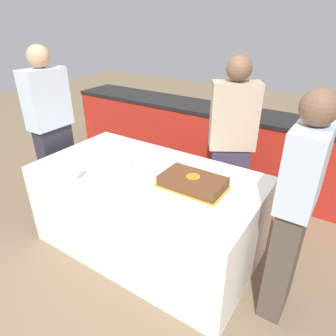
# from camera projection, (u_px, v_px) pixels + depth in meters

# --- Properties ---
(ground_plane) EXTENTS (14.00, 14.00, 0.00)m
(ground_plane) POSITION_uv_depth(u_px,v_px,m) (149.00, 244.00, 2.83)
(ground_plane) COLOR #7A664C
(back_counter) EXTENTS (4.40, 0.58, 0.92)m
(back_counter) POSITION_uv_depth(u_px,v_px,m) (222.00, 145.00, 3.80)
(back_counter) COLOR #A82319
(back_counter) RESTS_ON ground_plane
(dining_table) EXTENTS (1.90, 1.03, 0.78)m
(dining_table) POSITION_uv_depth(u_px,v_px,m) (148.00, 211.00, 2.65)
(dining_table) COLOR white
(dining_table) RESTS_ON ground_plane
(cake) EXTENTS (0.51, 0.32, 0.09)m
(cake) POSITION_uv_depth(u_px,v_px,m) (193.00, 182.00, 2.25)
(cake) COLOR gold
(cake) RESTS_ON dining_table
(plate_stack) EXTENTS (0.20, 0.20, 0.05)m
(plate_stack) POSITION_uv_depth(u_px,v_px,m) (120.00, 163.00, 2.57)
(plate_stack) COLOR white
(plate_stack) RESTS_ON dining_table
(wine_glass) EXTENTS (0.07, 0.07, 0.18)m
(wine_glass) POSITION_uv_depth(u_px,v_px,m) (74.00, 168.00, 2.27)
(wine_glass) COLOR white
(wine_glass) RESTS_ON dining_table
(side_plate_near_cake) EXTENTS (0.17, 0.17, 0.00)m
(side_plate_near_cake) POSITION_uv_depth(u_px,v_px,m) (203.00, 169.00, 2.52)
(side_plate_near_cake) COLOR white
(side_plate_near_cake) RESTS_ON dining_table
(utensil_pile) EXTENTS (0.12, 0.08, 0.02)m
(utensil_pile) POSITION_uv_depth(u_px,v_px,m) (116.00, 197.00, 2.12)
(utensil_pile) COLOR white
(utensil_pile) RESTS_ON dining_table
(person_cutting_cake) EXTENTS (0.45, 0.38, 1.65)m
(person_cutting_cake) POSITION_uv_depth(u_px,v_px,m) (231.00, 145.00, 2.77)
(person_cutting_cake) COLOR #383347
(person_cutting_cake) RESTS_ON ground_plane
(person_seated_left) EXTENTS (0.20, 0.42, 1.71)m
(person_seated_left) POSITION_uv_depth(u_px,v_px,m) (53.00, 133.00, 2.99)
(person_seated_left) COLOR #282833
(person_seated_left) RESTS_ON ground_plane
(person_seated_right) EXTENTS (0.21, 0.40, 1.61)m
(person_seated_right) POSITION_uv_depth(u_px,v_px,m) (294.00, 212.00, 1.88)
(person_seated_right) COLOR #4C4238
(person_seated_right) RESTS_ON ground_plane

